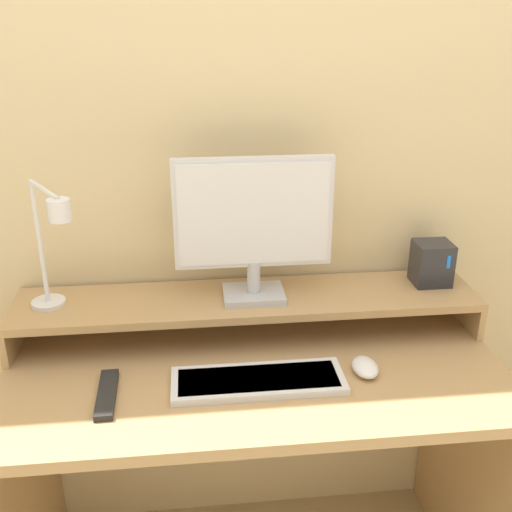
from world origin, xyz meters
The scene contains 9 objects.
wall_back centered at (0.00, 0.64, 1.25)m, with size 6.00×0.05×2.50m.
desk centered at (0.00, 0.30, 0.54)m, with size 1.27×0.60×0.76m.
monitor_shelf centered at (0.00, 0.48, 0.86)m, with size 1.27×0.24×0.11m.
monitor centered at (0.02, 0.47, 1.09)m, with size 0.42×0.13×0.39m.
desk_lamp centered at (-0.49, 0.41, 1.07)m, with size 0.17×0.23×0.35m.
router_dock centered at (0.53, 0.51, 0.93)m, with size 0.10×0.09×0.12m.
keyboard centered at (0.00, 0.22, 0.77)m, with size 0.42×0.14×0.02m.
mouse centered at (0.27, 0.24, 0.78)m, with size 0.06×0.10×0.03m.
remote_control centered at (-0.36, 0.21, 0.77)m, with size 0.05×0.19×0.02m.
Camera 1 is at (-0.14, -0.99, 1.60)m, focal length 42.00 mm.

